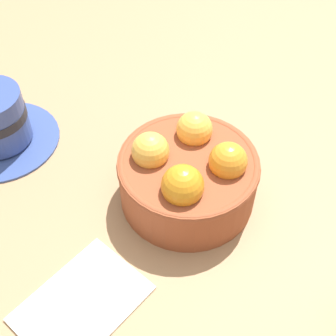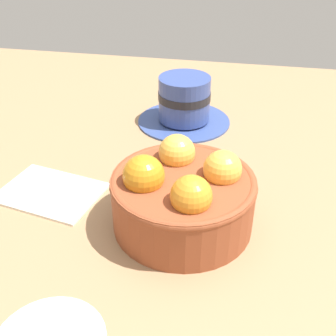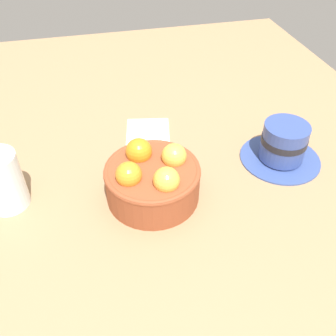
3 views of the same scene
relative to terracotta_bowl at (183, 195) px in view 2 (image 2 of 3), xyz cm
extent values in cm
cube|color=#997551|center=(-0.03, -0.01, -6.17)|extent=(147.75, 111.26, 4.53)
cylinder|color=brown|center=(-0.03, -0.01, -0.89)|extent=(15.27, 15.27, 6.02)
torus|color=brown|center=(-0.03, -0.01, 1.72)|extent=(15.47, 15.47, 1.00)
sphere|color=orange|center=(3.86, 1.38, 2.89)|extent=(4.37, 4.37, 4.37)
sphere|color=orange|center=(-1.42, 3.88, 2.89)|extent=(4.10, 4.10, 4.10)
sphere|color=#F5AB40|center=(-3.92, -1.41, 2.89)|extent=(4.09, 4.09, 4.09)
sphere|color=gold|center=(1.36, -3.90, 2.89)|extent=(4.11, 4.11, 4.11)
cylinder|color=#354A88|center=(3.96, -25.06, -3.60)|extent=(14.78, 14.78, 0.60)
cylinder|color=#33478C|center=(3.96, -25.06, 0.16)|extent=(8.08, 8.08, 6.92)
cylinder|color=black|center=(3.96, -25.06, 0.63)|extent=(8.24, 8.24, 1.25)
cube|color=white|center=(16.79, -2.44, -3.60)|extent=(13.43, 10.77, 0.60)
camera|label=1|loc=(29.89, 14.79, 38.26)|focal=49.39mm
camera|label=2|loc=(-5.60, 36.24, 26.86)|focal=45.46mm
camera|label=3|loc=(-43.78, 7.91, 40.70)|focal=40.02mm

